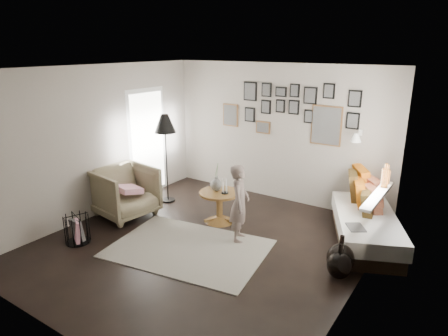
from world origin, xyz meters
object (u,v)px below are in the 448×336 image
Objects in this scene: pedestal_table at (220,208)px; vase at (216,182)px; magazine_basket at (77,229)px; demijohn_small at (339,265)px; demijohn_large at (340,259)px; child at (240,203)px; floor_lamp at (165,127)px; daybed at (368,221)px; armchair at (125,192)px.

vase reaches higher than pedestal_table.
demijohn_small is (3.65, 1.25, -0.03)m from magazine_basket.
demijohn_large is (2.32, -0.48, -0.48)m from vase.
demijohn_large reaches higher than magazine_basket.
child reaches higher than pedestal_table.
demijohn_large is (3.61, -0.69, -1.25)m from floor_lamp.
child is at bearing 177.33° from demijohn_large.
daybed is at bearing -78.28° from child.
daybed is 2.20× the size of armchair.
daybed is at bearing 35.05° from magazine_basket.
vase is 0.51× the size of armchair.
child is (-1.63, 0.19, 0.42)m from demijohn_small.
daybed reaches higher than demijohn_small.
floor_lamp is at bearing -1.14° from armchair.
floor_lamp is (0.16, 0.93, 1.02)m from armchair.
armchair is 3.81m from demijohn_small.
armchair is at bearing -178.24° from demijohn_small.
daybed is 2.00m from child.
daybed is 3.90× the size of demijohn_large.
demijohn_small is (3.64, -0.81, -1.27)m from floor_lamp.
daybed reaches higher than armchair.
magazine_basket is at bearing -161.10° from demijohn_small.
magazine_basket is (-1.30, -1.85, -0.47)m from vase.
floor_lamp reaches higher than magazine_basket.
demijohn_small is at bearing -76.63° from demijohn_large.
daybed is (2.35, 0.71, -0.38)m from vase.
magazine_basket is at bearing -168.84° from daybed.
daybed is at bearing 88.54° from demijohn_large.
demijohn_small reaches higher than magazine_basket.
pedestal_table is at bearing -56.88° from armchair.
floor_lamp is 2.41m from magazine_basket.
demijohn_small is 0.41× the size of child.
daybed is 4.28× the size of demijohn_small.
child is (2.16, 0.31, 0.17)m from armchair.
armchair is 2.12× the size of magazine_basket.
floor_lamp is (-3.64, -0.50, 1.15)m from daybed.
armchair is (-1.45, -0.72, -0.25)m from vase.
demijohn_large is at bearing -115.25° from child.
pedestal_table is 2.29m from demijohn_large.
floor_lamp reaches higher than demijohn_large.
demijohn_small is at bearing 18.90° from magazine_basket.
daybed reaches higher than magazine_basket.
pedestal_table is at bearing 165.57° from demijohn_small.
demijohn_large is at bearing 20.72° from magazine_basket.
floor_lamp reaches higher than armchair.
pedestal_table is 2.34m from demijohn_small.
vase reaches higher than demijohn_large.
pedestal_table is 0.32× the size of daybed.
floor_lamp reaches higher than daybed.
floor_lamp is at bearing 89.72° from magazine_basket.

